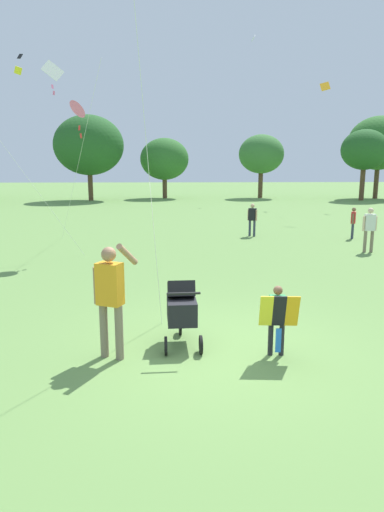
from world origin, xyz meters
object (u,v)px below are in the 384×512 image
at_px(person_adult_flyer, 110,292).
at_px(kite_orange_delta, 77,111).
at_px(stroller, 182,307).
at_px(kite_green_novelty, 55,79).
at_px(person_couple_left, 370,226).
at_px(child_with_butterfly_kite, 277,314).
at_px(person_sitting_far, 353,220).
at_px(person_red_shirt, 252,217).

distance_m(person_adult_flyer, kite_orange_delta, 8.41).
bearing_deg(person_adult_flyer, stroller, 24.99).
bearing_deg(person_adult_flyer, kite_green_novelty, 106.68).
bearing_deg(person_couple_left, stroller, -129.65).
distance_m(child_with_butterfly_kite, stroller, 1.47).
bearing_deg(kite_orange_delta, stroller, -67.75).
xyz_separation_m(kite_green_novelty, person_couple_left, (10.27, -3.08, -4.82)).
bearing_deg(person_couple_left, kite_orange_delta, -178.69).
bearing_deg(stroller, kite_orange_delta, 112.25).
bearing_deg(person_sitting_far, stroller, -123.43).
height_order(person_adult_flyer, person_sitting_far, person_adult_flyer).
distance_m(person_adult_flyer, stroller, 1.19).
height_order(kite_orange_delta, person_sitting_far, kite_orange_delta).
height_order(child_with_butterfly_kite, kite_green_novelty, kite_green_novelty).
bearing_deg(person_sitting_far, person_couple_left, -100.97).
bearing_deg(kite_green_novelty, person_red_shirt, 1.84).
relative_size(child_with_butterfly_kite, kite_orange_delta, 0.23).
height_order(kite_orange_delta, person_couple_left, kite_orange_delta).
distance_m(person_adult_flyer, person_red_shirt, 11.71).
bearing_deg(person_couple_left, person_sitting_far, 79.03).
bearing_deg(person_adult_flyer, person_couple_left, 47.71).
xyz_separation_m(person_adult_flyer, person_red_shirt, (3.89, 11.04, -0.25)).
distance_m(stroller, person_sitting_far, 11.84).
distance_m(person_adult_flyer, kite_green_novelty, 12.21).
relative_size(kite_orange_delta, person_sitting_far, 3.90).
bearing_deg(person_couple_left, person_adult_flyer, -132.29).
distance_m(kite_green_novelty, person_couple_left, 11.76).
bearing_deg(person_sitting_far, child_with_butterfly_kite, -116.35).
relative_size(person_sitting_far, person_couple_left, 0.83).
distance_m(kite_orange_delta, person_couple_left, 9.54).
bearing_deg(person_adult_flyer, kite_orange_delta, 103.94).
height_order(person_adult_flyer, stroller, person_adult_flyer).
distance_m(child_with_butterfly_kite, kite_orange_delta, 9.40).
relative_size(child_with_butterfly_kite, person_adult_flyer, 0.62).
xyz_separation_m(child_with_butterfly_kite, stroller, (-1.38, 0.50, -0.03)).
relative_size(child_with_butterfly_kite, person_sitting_far, 0.91).
xyz_separation_m(kite_orange_delta, kite_green_novelty, (-1.37, 3.29, 1.40)).
bearing_deg(child_with_butterfly_kite, person_adult_flyer, 179.27).
bearing_deg(person_sitting_far, person_adult_flyer, -126.06).
xyz_separation_m(kite_green_novelty, person_red_shirt, (7.13, 0.23, -4.91)).
distance_m(kite_orange_delta, person_sitting_far, 10.45).
bearing_deg(kite_green_novelty, stroller, -67.62).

